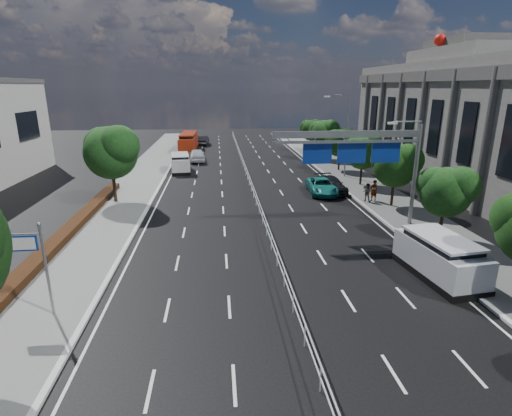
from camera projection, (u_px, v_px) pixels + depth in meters
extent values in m
plane|color=black|center=(290.00, 304.00, 18.52)|extent=(160.00, 160.00, 0.00)
cube|color=slate|center=(30.00, 315.00, 17.43)|extent=(5.00, 140.00, 0.14)
cube|color=silver|center=(89.00, 312.00, 17.66)|extent=(0.25, 140.00, 0.15)
cube|color=silver|center=(473.00, 293.00, 19.33)|extent=(0.25, 140.00, 0.15)
cube|color=silver|center=(250.00, 177.00, 39.64)|extent=(0.05, 85.00, 0.05)
cube|color=silver|center=(250.00, 182.00, 39.77)|extent=(0.05, 85.00, 0.05)
cube|color=black|center=(35.00, 263.00, 21.94)|extent=(1.00, 36.00, 0.44)
cylinder|color=gray|center=(47.00, 272.00, 16.93)|extent=(0.12, 0.12, 4.20)
sphere|color=gray|center=(39.00, 225.00, 16.30)|extent=(0.18, 0.18, 0.18)
cylinder|color=gray|center=(26.00, 234.00, 16.37)|extent=(1.30, 0.07, 0.07)
cube|color=navy|center=(20.00, 243.00, 16.46)|extent=(1.35, 0.06, 0.68)
cube|color=white|center=(21.00, 243.00, 16.49)|extent=(1.20, 0.01, 0.54)
cube|color=white|center=(20.00, 244.00, 16.42)|extent=(1.20, 0.01, 0.54)
cylinder|color=gray|center=(415.00, 177.00, 27.96)|extent=(0.28, 0.28, 7.20)
cube|color=gray|center=(348.00, 134.00, 26.62)|extent=(10.20, 0.25, 0.45)
cube|color=gray|center=(348.00, 142.00, 26.77)|extent=(10.20, 0.18, 0.18)
cylinder|color=gray|center=(407.00, 121.00, 26.76)|extent=(2.00, 0.10, 0.10)
cube|color=silver|center=(393.00, 123.00, 26.70)|extent=(0.60, 0.25, 0.15)
cube|color=navy|center=(386.00, 152.00, 27.43)|extent=(2.00, 0.08, 1.40)
cube|color=white|center=(385.00, 152.00, 27.48)|extent=(1.80, 0.02, 1.20)
cube|color=navy|center=(352.00, 153.00, 27.21)|extent=(2.00, 0.08, 1.40)
cube|color=white|center=(352.00, 153.00, 27.26)|extent=(1.80, 0.02, 1.20)
cube|color=navy|center=(317.00, 154.00, 26.99)|extent=(2.00, 0.08, 1.40)
cube|color=white|center=(317.00, 153.00, 27.04)|extent=(1.80, 0.02, 1.20)
cylinder|color=gray|center=(347.00, 136.00, 42.95)|extent=(0.16, 0.16, 9.00)
cylinder|color=gray|center=(338.00, 95.00, 41.58)|extent=(0.10, 2.40, 0.10)
cube|color=silver|center=(327.00, 96.00, 41.51)|extent=(0.60, 0.25, 0.15)
cube|color=slate|center=(489.00, 124.00, 39.93)|extent=(14.00, 36.00, 12.00)
cube|color=#4C4947|center=(427.00, 76.00, 37.92)|extent=(0.40, 36.00, 1.00)
cube|color=slate|center=(500.00, 54.00, 38.00)|extent=(13.00, 12.00, 1.20)
cube|color=#4C4947|center=(502.00, 43.00, 37.70)|extent=(12.00, 7.00, 0.90)
sphere|color=#B2140C|center=(440.00, 40.00, 37.07)|extent=(1.10, 1.10, 1.10)
cylinder|color=black|center=(114.00, 183.00, 34.03)|extent=(0.28, 0.28, 3.50)
sphere|color=black|center=(111.00, 153.00, 33.27)|extent=(4.40, 4.40, 4.40)
sphere|color=black|center=(119.00, 145.00, 32.52)|extent=(3.30, 3.30, 3.30)
sphere|color=black|center=(103.00, 145.00, 33.66)|extent=(3.08, 3.08, 3.08)
cylinder|color=black|center=(441.00, 221.00, 25.84)|extent=(0.21, 0.21, 2.60)
sphere|color=black|center=(446.00, 192.00, 25.27)|extent=(3.20, 3.20, 3.20)
sphere|color=black|center=(461.00, 186.00, 24.72)|extent=(2.40, 2.40, 2.40)
sphere|color=black|center=(434.00, 184.00, 25.56)|extent=(2.24, 2.24, 2.24)
cylinder|color=black|center=(393.00, 191.00, 32.95)|extent=(0.22, 0.22, 2.80)
sphere|color=black|center=(395.00, 166.00, 32.34)|extent=(3.50, 3.50, 3.50)
sphere|color=black|center=(407.00, 160.00, 31.74)|extent=(2.62, 2.62, 2.62)
sphere|color=black|center=(386.00, 160.00, 32.65)|extent=(2.45, 2.45, 2.45)
cylinder|color=black|center=(361.00, 173.00, 40.10)|extent=(0.22, 0.22, 2.70)
sphere|color=black|center=(363.00, 153.00, 39.51)|extent=(3.30, 3.30, 3.30)
sphere|color=black|center=(371.00, 148.00, 38.95)|extent=(2.48, 2.48, 2.47)
sphere|color=black|center=(356.00, 148.00, 39.81)|extent=(2.31, 2.31, 2.31)
cylinder|color=black|center=(339.00, 160.00, 47.24)|extent=(0.21, 0.21, 2.65)
sphere|color=black|center=(340.00, 143.00, 46.67)|extent=(3.20, 3.20, 3.20)
sphere|color=black|center=(347.00, 139.00, 46.12)|extent=(2.40, 2.40, 2.40)
sphere|color=black|center=(334.00, 139.00, 46.95)|extent=(2.24, 2.24, 2.24)
cylinder|color=black|center=(323.00, 149.00, 54.35)|extent=(0.23, 0.23, 2.85)
sphere|color=black|center=(324.00, 134.00, 53.74)|extent=(3.60, 3.60, 3.60)
sphere|color=black|center=(330.00, 130.00, 53.12)|extent=(2.70, 2.70, 2.70)
sphere|color=black|center=(318.00, 130.00, 54.06)|extent=(2.52, 2.52, 2.52)
cylinder|color=black|center=(310.00, 143.00, 61.53)|extent=(0.21, 0.21, 2.60)
sphere|color=black|center=(311.00, 130.00, 60.97)|extent=(3.10, 3.10, 3.10)
sphere|color=black|center=(316.00, 127.00, 60.43)|extent=(2.32, 2.33, 2.32)
sphere|color=black|center=(307.00, 127.00, 61.24)|extent=(2.17, 2.17, 2.17)
cube|color=black|center=(181.00, 170.00, 47.11)|extent=(2.64, 5.06, 0.35)
cube|color=silver|center=(180.00, 163.00, 46.86)|extent=(2.59, 4.96, 1.43)
cube|color=black|center=(180.00, 157.00, 46.65)|extent=(2.27, 3.62, 0.63)
cube|color=silver|center=(180.00, 154.00, 46.56)|extent=(2.39, 3.91, 0.13)
cylinder|color=black|center=(173.00, 172.00, 45.41)|extent=(0.38, 0.74, 0.71)
cylinder|color=black|center=(189.00, 171.00, 45.76)|extent=(0.38, 0.74, 0.71)
cylinder|color=black|center=(173.00, 166.00, 48.35)|extent=(0.38, 0.74, 0.71)
cylinder|color=black|center=(187.00, 166.00, 48.70)|extent=(0.38, 0.74, 0.71)
cube|color=black|center=(189.00, 150.00, 61.74)|extent=(2.58, 9.62, 0.29)
cube|color=maroon|center=(189.00, 143.00, 61.38)|extent=(2.53, 9.43, 1.94)
cube|color=black|center=(188.00, 136.00, 61.10)|extent=(2.27, 6.81, 0.86)
cube|color=maroon|center=(188.00, 133.00, 60.97)|extent=(2.38, 7.37, 0.17)
cylinder|color=black|center=(181.00, 153.00, 58.69)|extent=(0.27, 0.60, 0.59)
cylinder|color=black|center=(193.00, 153.00, 58.80)|extent=(0.27, 0.60, 0.59)
cylinder|color=black|center=(185.00, 147.00, 64.59)|extent=(0.27, 0.60, 0.59)
cylinder|color=black|center=(197.00, 147.00, 64.70)|extent=(0.27, 0.60, 0.59)
imported|color=silver|center=(197.00, 155.00, 53.33)|extent=(2.41, 5.19, 1.72)
imported|color=black|center=(203.00, 140.00, 68.32)|extent=(2.16, 4.87, 1.55)
cube|color=black|center=(437.00, 273.00, 21.13)|extent=(2.89, 5.61, 0.37)
cube|color=#B9BBC1|center=(440.00, 258.00, 20.87)|extent=(2.84, 5.50, 1.52)
cube|color=black|center=(442.00, 244.00, 20.65)|extent=(2.49, 4.01, 0.67)
cube|color=#B9BBC1|center=(443.00, 238.00, 20.55)|extent=(2.61, 4.34, 0.13)
cylinder|color=black|center=(444.00, 287.00, 19.26)|extent=(0.41, 0.79, 0.76)
cylinder|color=black|center=(477.00, 283.00, 19.64)|extent=(0.41, 0.79, 0.76)
cylinder|color=black|center=(404.00, 258.00, 22.51)|extent=(0.41, 0.79, 0.76)
cylinder|color=black|center=(433.00, 255.00, 22.89)|extent=(0.41, 0.79, 0.76)
imported|color=#19706A|center=(322.00, 186.00, 37.28)|extent=(2.65, 5.26, 1.43)
imported|color=black|center=(331.00, 185.00, 37.92)|extent=(2.48, 5.05, 1.41)
imported|color=gray|center=(374.00, 190.00, 34.42)|extent=(0.74, 0.55, 1.84)
imported|color=gray|center=(367.00, 192.00, 34.32)|extent=(0.97, 0.93, 1.58)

